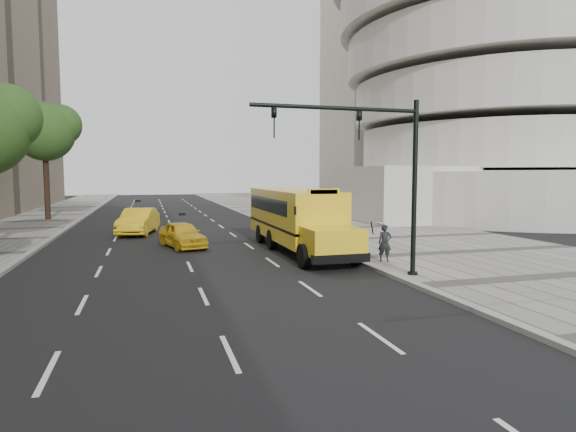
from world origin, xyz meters
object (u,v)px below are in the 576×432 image
object	(u,v)px
tree_c	(46,131)
taxi_far	(138,221)
taxi_near	(182,235)
school_bus	(295,215)
traffic_signal	(379,165)
pedestrian	(385,243)

from	to	relation	value
tree_c	taxi_far	bearing A→B (deg)	-57.77
tree_c	taxi_near	distance (m)	21.33
school_bus	traffic_signal	size ratio (longest dim) A/B	1.81
school_bus	taxi_far	distance (m)	11.67
school_bus	pedestrian	xyz separation A→B (m)	(2.37, -5.11, -0.84)
tree_c	pedestrian	bearing A→B (deg)	-55.61
school_bus	taxi_near	bearing A→B (deg)	157.73
pedestrian	traffic_signal	size ratio (longest dim) A/B	0.24
school_bus	pedestrian	size ratio (longest dim) A/B	7.44
school_bus	taxi_far	bearing A→B (deg)	131.49
taxi_far	school_bus	bearing A→B (deg)	-36.28
taxi_far	traffic_signal	xyz separation A→B (m)	(8.40, -16.50, 3.27)
school_bus	traffic_signal	distance (m)	8.16
tree_c	taxi_near	xyz separation A→B (m)	(9.50, -17.92, -6.61)
school_bus	taxi_near	size ratio (longest dim) A/B	2.92
pedestrian	tree_c	bearing A→B (deg)	139.25
school_bus	taxi_far	size ratio (longest dim) A/B	2.32
taxi_far	pedestrian	size ratio (longest dim) A/B	3.20
pedestrian	traffic_signal	bearing A→B (deg)	-107.23
tree_c	traffic_signal	bearing A→B (deg)	-60.81
tree_c	traffic_signal	world-z (taller)	tree_c
tree_c	taxi_near	size ratio (longest dim) A/B	2.43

